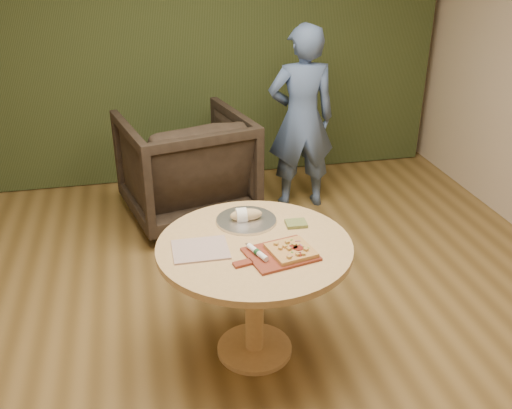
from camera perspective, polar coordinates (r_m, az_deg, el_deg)
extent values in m
cube|color=brown|center=(3.52, 0.57, -15.44)|extent=(5.00, 6.00, 0.02)
cube|color=beige|center=(5.68, -6.46, 16.65)|extent=(5.00, 0.02, 2.80)
cube|color=#273116|center=(5.57, -6.32, 16.47)|extent=(4.80, 0.14, 2.78)
cylinder|color=tan|center=(3.57, -0.15, -14.17)|extent=(0.45, 0.45, 0.03)
cylinder|color=tan|center=(3.36, -0.15, -9.75)|extent=(0.11, 0.11, 0.68)
cylinder|color=tan|center=(3.16, -0.16, -4.24)|extent=(1.09, 1.09, 0.04)
cube|color=maroon|center=(3.04, 2.49, -4.99)|extent=(0.40, 0.35, 0.01)
cube|color=maroon|center=(2.96, -1.33, -5.92)|extent=(0.11, 0.07, 0.01)
cube|color=tan|center=(3.04, 3.51, -4.61)|extent=(0.26, 0.26, 0.02)
cylinder|color=maroon|center=(2.98, 4.33, -4.99)|extent=(0.04, 0.04, 0.00)
cylinder|color=maroon|center=(3.04, 4.25, -4.36)|extent=(0.05, 0.05, 0.00)
cylinder|color=maroon|center=(3.05, 3.76, -4.26)|extent=(0.05, 0.05, 0.00)
cube|color=tan|center=(2.98, 4.75, -4.93)|extent=(0.03, 0.03, 0.01)
cube|color=tan|center=(2.97, 4.19, -5.01)|extent=(0.02, 0.02, 0.01)
cube|color=tan|center=(3.02, 3.32, -4.45)|extent=(0.03, 0.03, 0.01)
cube|color=tan|center=(3.02, 5.02, -4.51)|extent=(0.03, 0.03, 0.01)
cube|color=tan|center=(3.08, 3.15, -3.77)|extent=(0.02, 0.02, 0.01)
cube|color=tan|center=(3.02, 2.45, -4.40)|extent=(0.03, 0.03, 0.01)
cube|color=tan|center=(3.06, 2.01, -3.94)|extent=(0.03, 0.03, 0.01)
cube|color=tan|center=(3.04, 2.91, -4.21)|extent=(0.03, 0.03, 0.01)
cube|color=tan|center=(3.06, 3.86, -4.03)|extent=(0.03, 0.03, 0.01)
cube|color=tan|center=(2.95, 3.34, -5.28)|extent=(0.03, 0.03, 0.01)
cube|color=#34701F|center=(3.06, 3.06, -4.06)|extent=(0.01, 0.01, 0.00)
cube|color=#34701F|center=(3.09, 3.03, -3.77)|extent=(0.01, 0.01, 0.00)
cube|color=#34701F|center=(3.02, 5.01, -4.63)|extent=(0.01, 0.01, 0.00)
cube|color=#34701F|center=(3.00, 3.63, -4.79)|extent=(0.01, 0.01, 0.00)
cube|color=#34701F|center=(3.05, 4.72, -4.24)|extent=(0.01, 0.01, 0.00)
cube|color=#34701F|center=(3.04, 5.24, -4.36)|extent=(0.01, 0.01, 0.00)
cube|color=#34701F|center=(2.99, 4.57, -4.97)|extent=(0.01, 0.01, 0.00)
cube|color=#34701F|center=(3.11, 3.58, -3.56)|extent=(0.01, 0.01, 0.00)
cube|color=#34701F|center=(3.06, 4.25, -4.07)|extent=(0.01, 0.01, 0.00)
cube|color=#34701F|center=(3.07, 3.59, -4.01)|extent=(0.01, 0.01, 0.00)
cube|color=#96546C|center=(2.97, 3.46, -5.11)|extent=(0.03, 0.02, 0.00)
cube|color=#96546C|center=(3.00, 4.45, -4.80)|extent=(0.03, 0.02, 0.00)
cube|color=#96546C|center=(3.06, 4.54, -4.10)|extent=(0.01, 0.03, 0.00)
cube|color=#96546C|center=(3.10, 4.20, -3.66)|extent=(0.03, 0.01, 0.00)
cylinder|color=white|center=(3.01, 0.15, -4.81)|extent=(0.09, 0.17, 0.03)
cylinder|color=#194C26|center=(3.01, 0.15, -4.81)|extent=(0.04, 0.04, 0.03)
cube|color=silver|center=(3.08, -0.83, -4.04)|extent=(0.03, 0.04, 0.00)
cube|color=silver|center=(3.10, -5.58, -4.50)|extent=(0.30, 0.25, 0.01)
cylinder|color=silver|center=(3.37, -0.98, -1.64)|extent=(0.35, 0.35, 0.01)
cylinder|color=silver|center=(3.37, -0.98, -1.56)|extent=(0.36, 0.36, 0.02)
ellipsoid|color=tan|center=(3.36, -0.99, -1.04)|extent=(0.19, 0.08, 0.07)
cylinder|color=white|center=(3.35, -1.49, -1.09)|extent=(0.06, 0.09, 0.09)
cube|color=#4F5C29|center=(3.34, 4.03, -1.91)|extent=(0.13, 0.11, 0.02)
imported|color=black|center=(4.91, -7.06, 4.30)|extent=(1.19, 1.14, 1.03)
imported|color=#486090|center=(5.01, 4.57, 8.52)|extent=(0.61, 0.42, 1.62)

